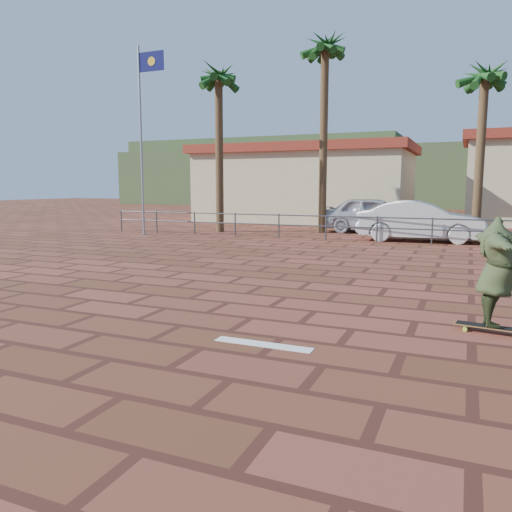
{
  "coord_description": "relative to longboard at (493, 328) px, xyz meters",
  "views": [
    {
      "loc": [
        3.19,
        -7.3,
        2.16
      ],
      "look_at": [
        -0.57,
        1.53,
        0.8
      ],
      "focal_mm": 35.0,
      "sensor_mm": 36.0,
      "label": 1
    }
  ],
  "objects": [
    {
      "name": "palm_center",
      "position": [
        -0.12,
        14.9,
        6.27
      ],
      "size": [
        2.4,
        2.4,
        7.75
      ],
      "color": "brown",
      "rests_on": "ground"
    },
    {
      "name": "ground",
      "position": [
        -3.62,
        -0.6,
        -0.09
      ],
      "size": [
        120.0,
        120.0,
        0.0
      ],
      "primitive_type": "plane",
      "color": "brown",
      "rests_on": "ground"
    },
    {
      "name": "longboard",
      "position": [
        0.0,
        0.0,
        0.0
      ],
      "size": [
        1.09,
        0.4,
        0.1
      ],
      "rotation": [
        0.0,
        0.0,
        -0.15
      ],
      "color": "olive",
      "rests_on": "ground"
    },
    {
      "name": "paint_stripe",
      "position": [
        -2.92,
        -1.8,
        -0.08
      ],
      "size": [
        1.4,
        0.22,
        0.01
      ],
      "primitive_type": "cube",
      "color": "white",
      "rests_on": "ground"
    },
    {
      "name": "guardrail",
      "position": [
        -3.62,
        11.4,
        0.59
      ],
      "size": [
        24.06,
        0.06,
        1.0
      ],
      "color": "#47494F",
      "rests_on": "ground"
    },
    {
      "name": "building_west",
      "position": [
        -9.62,
        21.4,
        2.19
      ],
      "size": [
        12.6,
        7.6,
        4.5
      ],
      "color": "beige",
      "rests_on": "ground"
    },
    {
      "name": "hill_front",
      "position": [
        -3.62,
        49.4,
        2.91
      ],
      "size": [
        70.0,
        18.0,
        6.0
      ],
      "primitive_type": "cube",
      "color": "#384C28",
      "rests_on": "ground"
    },
    {
      "name": "car_white",
      "position": [
        -2.12,
        12.4,
        0.7
      ],
      "size": [
        4.87,
        1.98,
        1.57
      ],
      "primitive_type": "imported",
      "rotation": [
        0.0,
        0.0,
        1.64
      ],
      "color": "silver",
      "rests_on": "ground"
    },
    {
      "name": "palm_left",
      "position": [
        -6.62,
        14.4,
        7.87
      ],
      "size": [
        2.4,
        2.4,
        9.45
      ],
      "color": "brown",
      "rests_on": "ground"
    },
    {
      "name": "palm_far_left",
      "position": [
        -11.12,
        12.9,
        6.75
      ],
      "size": [
        2.4,
        2.4,
        8.25
      ],
      "color": "brown",
      "rests_on": "ground"
    },
    {
      "name": "hill_back",
      "position": [
        -25.62,
        55.4,
        3.91
      ],
      "size": [
        35.0,
        14.0,
        8.0
      ],
      "primitive_type": "cube",
      "color": "#384C28",
      "rests_on": "ground"
    },
    {
      "name": "flagpole",
      "position": [
        -13.49,
        10.4,
        4.55
      ],
      "size": [
        1.3,
        0.1,
        8.0
      ],
      "color": "gray",
      "rests_on": "ground"
    },
    {
      "name": "skateboarder",
      "position": [
        -0.0,
        -0.0,
        0.83
      ],
      "size": [
        0.89,
        2.05,
        1.62
      ],
      "primitive_type": "imported",
      "rotation": [
        0.0,
        0.0,
        1.75
      ],
      "color": "#333F21",
      "rests_on": "longboard"
    },
    {
      "name": "car_silver",
      "position": [
        -4.41,
        15.3,
        0.74
      ],
      "size": [
        4.88,
        2.0,
        1.66
      ],
      "primitive_type": "imported",
      "rotation": [
        0.0,
        0.0,
        1.58
      ],
      "color": "#B9BAC1",
      "rests_on": "ground"
    }
  ]
}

